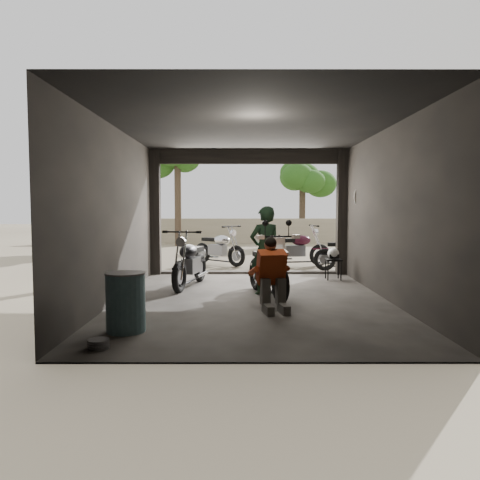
{
  "coord_description": "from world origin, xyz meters",
  "views": [
    {
      "loc": [
        -0.24,
        -8.57,
        1.73
      ],
      "look_at": [
        -0.22,
        0.6,
        1.09
      ],
      "focal_mm": 35.0,
      "sensor_mm": 36.0,
      "label": 1
    }
  ],
  "objects_px": {
    "stool": "(333,262)",
    "oil_drum": "(126,303)",
    "left_bike": "(190,259)",
    "main_bike": "(268,265)",
    "rider": "(265,251)",
    "mechanic": "(273,276)",
    "helmet": "(333,253)",
    "outside_bike_a": "(219,245)",
    "sign_post": "(370,213)",
    "outside_bike_c": "(350,250)",
    "outside_bike_b": "(297,246)"
  },
  "relations": [
    {
      "from": "outside_bike_a",
      "to": "left_bike",
      "type": "bearing_deg",
      "value": -145.49
    },
    {
      "from": "rider",
      "to": "mechanic",
      "type": "height_order",
      "value": "rider"
    },
    {
      "from": "left_bike",
      "to": "stool",
      "type": "relative_size",
      "value": 3.65
    },
    {
      "from": "main_bike",
      "to": "outside_bike_b",
      "type": "relative_size",
      "value": 1.03
    },
    {
      "from": "mechanic",
      "to": "helmet",
      "type": "distance_m",
      "value": 3.81
    },
    {
      "from": "outside_bike_a",
      "to": "mechanic",
      "type": "xyz_separation_m",
      "value": [
        1.17,
        -6.34,
        -0.0
      ]
    },
    {
      "from": "mechanic",
      "to": "helmet",
      "type": "height_order",
      "value": "mechanic"
    },
    {
      "from": "stool",
      "to": "helmet",
      "type": "relative_size",
      "value": 1.77
    },
    {
      "from": "mechanic",
      "to": "helmet",
      "type": "bearing_deg",
      "value": 53.95
    },
    {
      "from": "outside_bike_a",
      "to": "helmet",
      "type": "bearing_deg",
      "value": -94.69
    },
    {
      "from": "rider",
      "to": "main_bike",
      "type": "bearing_deg",
      "value": 79.86
    },
    {
      "from": "rider",
      "to": "sign_post",
      "type": "bearing_deg",
      "value": -166.57
    },
    {
      "from": "outside_bike_c",
      "to": "oil_drum",
      "type": "xyz_separation_m",
      "value": [
        -4.58,
        -6.26,
        -0.16
      ]
    },
    {
      "from": "helmet",
      "to": "sign_post",
      "type": "relative_size",
      "value": 0.12
    },
    {
      "from": "outside_bike_c",
      "to": "mechanic",
      "type": "distance_m",
      "value": 5.56
    },
    {
      "from": "outside_bike_a",
      "to": "mechanic",
      "type": "distance_m",
      "value": 6.45
    },
    {
      "from": "sign_post",
      "to": "outside_bike_a",
      "type": "bearing_deg",
      "value": 117.16
    },
    {
      "from": "outside_bike_c",
      "to": "rider",
      "type": "height_order",
      "value": "rider"
    },
    {
      "from": "main_bike",
      "to": "stool",
      "type": "xyz_separation_m",
      "value": [
        1.69,
        2.04,
        -0.19
      ]
    },
    {
      "from": "main_bike",
      "to": "outside_bike_a",
      "type": "bearing_deg",
      "value": 87.45
    },
    {
      "from": "left_bike",
      "to": "oil_drum",
      "type": "relative_size",
      "value": 2.24
    },
    {
      "from": "mechanic",
      "to": "outside_bike_c",
      "type": "bearing_deg",
      "value": 53.96
    },
    {
      "from": "outside_bike_c",
      "to": "helmet",
      "type": "xyz_separation_m",
      "value": [
        -0.77,
        -1.57,
        0.07
      ]
    },
    {
      "from": "main_bike",
      "to": "rider",
      "type": "bearing_deg",
      "value": 85.82
    },
    {
      "from": "outside_bike_c",
      "to": "sign_post",
      "type": "xyz_separation_m",
      "value": [
        0.08,
        -1.62,
        1.03
      ]
    },
    {
      "from": "rider",
      "to": "sign_post",
      "type": "relative_size",
      "value": 0.74
    },
    {
      "from": "main_bike",
      "to": "helmet",
      "type": "relative_size",
      "value": 6.49
    },
    {
      "from": "rider",
      "to": "helmet",
      "type": "relative_size",
      "value": 6.1
    },
    {
      "from": "left_bike",
      "to": "outside_bike_c",
      "type": "height_order",
      "value": "left_bike"
    },
    {
      "from": "mechanic",
      "to": "oil_drum",
      "type": "distance_m",
      "value": 2.49
    },
    {
      "from": "left_bike",
      "to": "helmet",
      "type": "relative_size",
      "value": 6.46
    },
    {
      "from": "outside_bike_b",
      "to": "helmet",
      "type": "relative_size",
      "value": 6.27
    },
    {
      "from": "main_bike",
      "to": "rider",
      "type": "xyz_separation_m",
      "value": [
        -0.04,
        0.2,
        0.26
      ]
    },
    {
      "from": "stool",
      "to": "sign_post",
      "type": "relative_size",
      "value": 0.21
    },
    {
      "from": "outside_bike_b",
      "to": "oil_drum",
      "type": "bearing_deg",
      "value": 146.04
    },
    {
      "from": "main_bike",
      "to": "sign_post",
      "type": "height_order",
      "value": "sign_post"
    },
    {
      "from": "main_bike",
      "to": "outside_bike_a",
      "type": "height_order",
      "value": "main_bike"
    },
    {
      "from": "outside_bike_b",
      "to": "outside_bike_c",
      "type": "xyz_separation_m",
      "value": [
        1.33,
        -1.01,
        -0.04
      ]
    },
    {
      "from": "mechanic",
      "to": "stool",
      "type": "height_order",
      "value": "mechanic"
    },
    {
      "from": "outside_bike_a",
      "to": "mechanic",
      "type": "relative_size",
      "value": 1.49
    },
    {
      "from": "rider",
      "to": "oil_drum",
      "type": "height_order",
      "value": "rider"
    },
    {
      "from": "main_bike",
      "to": "oil_drum",
      "type": "xyz_separation_m",
      "value": [
        -2.12,
        -2.63,
        -0.21
      ]
    },
    {
      "from": "outside_bike_c",
      "to": "oil_drum",
      "type": "height_order",
      "value": "outside_bike_c"
    },
    {
      "from": "stool",
      "to": "oil_drum",
      "type": "distance_m",
      "value": 6.02
    },
    {
      "from": "left_bike",
      "to": "sign_post",
      "type": "relative_size",
      "value": 0.78
    },
    {
      "from": "oil_drum",
      "to": "rider",
      "type": "bearing_deg",
      "value": 53.71
    },
    {
      "from": "mechanic",
      "to": "left_bike",
      "type": "bearing_deg",
      "value": 114.15
    },
    {
      "from": "stool",
      "to": "oil_drum",
      "type": "xyz_separation_m",
      "value": [
        -3.81,
        -4.67,
        -0.02
      ]
    },
    {
      "from": "sign_post",
      "to": "left_bike",
      "type": "bearing_deg",
      "value": 168.97
    },
    {
      "from": "rider",
      "to": "stool",
      "type": "relative_size",
      "value": 3.45
    }
  ]
}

